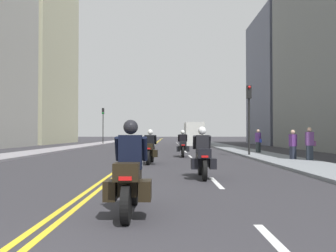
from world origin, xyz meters
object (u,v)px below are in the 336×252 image
(motorcycle_2, at_px, (151,150))
(parked_truck, at_px, (195,135))
(motorcycle_3, at_px, (184,146))
(pedestrian_1, at_px, (294,145))
(traffic_light_far, at_px, (104,119))
(motorcycle_1, at_px, (204,157))
(traffic_light_near, at_px, (250,107))
(motorcycle_0, at_px, (131,177))
(pedestrian_0, at_px, (311,144))
(pedestrian_2, at_px, (259,141))

(motorcycle_2, height_order, parked_truck, parked_truck)
(motorcycle_3, distance_m, pedestrian_1, 6.57)
(traffic_light_far, xyz_separation_m, parked_truck, (11.94, -3.10, -2.07))
(motorcycle_1, bearing_deg, traffic_light_far, 105.04)
(motorcycle_2, distance_m, traffic_light_near, 8.31)
(traffic_light_near, distance_m, pedestrian_1, 4.69)
(motorcycle_1, height_order, parked_truck, parked_truck)
(motorcycle_2, bearing_deg, parked_truck, 85.21)
(motorcycle_0, xyz_separation_m, motorcycle_1, (1.75, 5.14, 0.01))
(motorcycle_3, height_order, pedestrian_1, motorcycle_3)
(motorcycle_1, relative_size, parked_truck, 0.33)
(traffic_light_near, bearing_deg, parked_truck, 94.48)
(traffic_light_near, height_order, pedestrian_0, traffic_light_near)
(traffic_light_far, bearing_deg, pedestrian_0, -62.97)
(pedestrian_0, height_order, pedestrian_2, pedestrian_0)
(motorcycle_2, bearing_deg, pedestrian_0, 8.80)
(parked_truck, bearing_deg, pedestrian_2, -81.38)
(motorcycle_2, bearing_deg, pedestrian_2, 52.23)
(motorcycle_3, xyz_separation_m, pedestrian_2, (5.37, 3.04, 0.21))
(traffic_light_far, bearing_deg, motorcycle_1, -75.13)
(pedestrian_1, bearing_deg, motorcycle_0, -148.34)
(traffic_light_near, relative_size, pedestrian_1, 2.73)
(motorcycle_2, distance_m, parked_truck, 28.63)
(pedestrian_1, bearing_deg, parked_truck, 68.43)
(motorcycle_3, height_order, parked_truck, parked_truck)
(traffic_light_far, distance_m, pedestrian_0, 34.55)
(motorcycle_1, relative_size, pedestrian_1, 1.35)
(motorcycle_1, distance_m, parked_truck, 33.92)
(motorcycle_2, height_order, traffic_light_far, traffic_light_far)
(traffic_light_far, height_order, pedestrian_1, traffic_light_far)
(traffic_light_far, xyz_separation_m, pedestrian_0, (15.66, -30.70, -2.45))
(traffic_light_near, xyz_separation_m, parked_truck, (-1.80, 22.96, -1.80))
(motorcycle_1, xyz_separation_m, pedestrian_2, (5.19, 13.67, 0.23))
(traffic_light_near, bearing_deg, motorcycle_2, -137.49)
(motorcycle_0, height_order, motorcycle_1, motorcycle_0)
(motorcycle_1, xyz_separation_m, traffic_light_near, (3.93, 10.89, 2.41))
(motorcycle_2, height_order, motorcycle_3, motorcycle_3)
(pedestrian_2, bearing_deg, pedestrian_0, -24.90)
(traffic_light_near, height_order, pedestrian_1, traffic_light_near)
(traffic_light_far, distance_m, parked_truck, 12.51)
(pedestrian_0, distance_m, pedestrian_1, 0.94)
(traffic_light_far, relative_size, pedestrian_1, 3.03)
(motorcycle_1, bearing_deg, traffic_light_near, 70.33)
(motorcycle_0, distance_m, motorcycle_2, 10.66)
(pedestrian_2, bearing_deg, motorcycle_2, -71.15)
(motorcycle_1, xyz_separation_m, motorcycle_2, (-1.93, 5.52, -0.01))
(pedestrian_1, distance_m, pedestrian_2, 6.66)
(motorcycle_3, bearing_deg, traffic_light_far, 110.37)
(traffic_light_far, bearing_deg, parked_truck, -14.56)
(traffic_light_near, xyz_separation_m, traffic_light_far, (-13.74, 26.06, 0.27))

